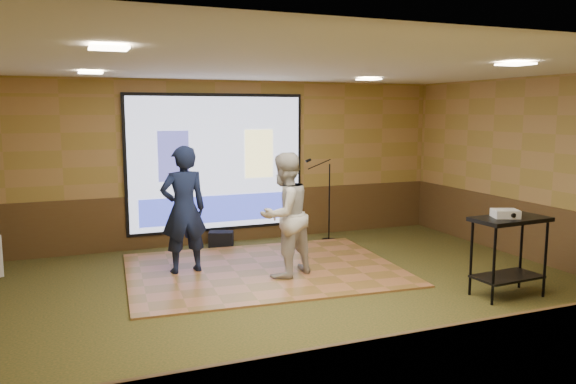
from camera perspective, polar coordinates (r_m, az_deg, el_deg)
name	(u,v)px	position (r m, az deg, el deg)	size (l,w,h in m)	color
ground	(286,299)	(7.47, -0.19, -10.87)	(9.00, 9.00, 0.00)	#253116
room_shell	(286,139)	(7.07, -0.20, 5.39)	(9.04, 7.04, 3.02)	#A77E45
wainscot_back	(218,217)	(10.56, -7.16, -2.58)	(9.00, 0.04, 0.95)	#4F321A
wainscot_right	(548,236)	(9.85, 24.89, -4.07)	(0.04, 7.00, 0.95)	#4F321A
projector_screen	(217,164)	(10.38, -7.20, 2.81)	(3.32, 0.06, 2.52)	black
downlight_nw	(91,73)	(8.39, -19.42, 11.37)	(0.32, 0.32, 0.02)	#FFE5BF
downlight_ne	(369,79)	(9.66, 8.20, 11.27)	(0.32, 0.32, 0.02)	#FFE5BF
downlight_sw	(109,48)	(5.11, -17.74, 13.76)	(0.32, 0.32, 0.02)	#FFE5BF
downlight_se	(515,64)	(6.99, 22.11, 11.95)	(0.32, 0.32, 0.02)	#FFE5BF
dance_floor	(264,269)	(8.76, -2.48, -7.87)	(4.09, 3.12, 0.03)	#A5663C
player_left	(184,209)	(8.53, -10.56, -1.76)	(0.70, 0.46, 1.91)	#121B3A
player_right	(285,215)	(8.19, -0.36, -2.34)	(0.89, 0.69, 1.82)	beige
av_table	(509,240)	(7.95, 21.55, -4.53)	(1.01, 0.53, 1.07)	black
projector	(505,214)	(7.84, 21.21, -2.05)	(0.32, 0.26, 0.11)	silver
mic_stand	(326,215)	(10.65, 3.93, -2.33)	(0.62, 0.25, 1.58)	black
duffel_bag	(221,239)	(10.32, -6.82, -4.75)	(0.43, 0.29, 0.27)	black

